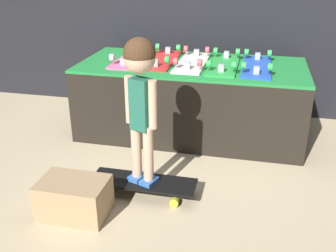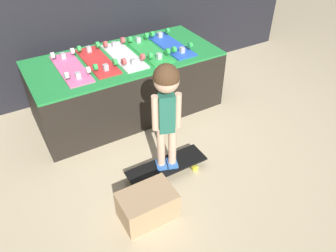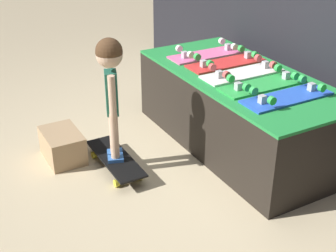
# 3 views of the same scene
# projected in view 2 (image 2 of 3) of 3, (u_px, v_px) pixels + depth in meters

# --- Properties ---
(ground_plane) EXTENTS (16.00, 16.00, 0.00)m
(ground_plane) POSITION_uv_depth(u_px,v_px,m) (153.00, 137.00, 2.94)
(ground_plane) COLOR beige
(display_rack) EXTENTS (1.72, 0.80, 0.57)m
(display_rack) POSITION_uv_depth(u_px,v_px,m) (126.00, 84.00, 3.13)
(display_rack) COLOR black
(display_rack) RESTS_ON ground_plane
(skateboard_pink_on_rack) EXTENTS (0.21, 0.63, 0.09)m
(skateboard_pink_on_rack) POSITION_uv_depth(u_px,v_px,m) (71.00, 67.00, 2.75)
(skateboard_pink_on_rack) COLOR pink
(skateboard_pink_on_rack) RESTS_ON display_rack
(skateboard_red_on_rack) EXTENTS (0.21, 0.63, 0.09)m
(skateboard_red_on_rack) POSITION_uv_depth(u_px,v_px,m) (97.00, 60.00, 2.86)
(skateboard_red_on_rack) COLOR red
(skateboard_red_on_rack) RESTS_ON display_rack
(skateboard_white_on_rack) EXTENTS (0.21, 0.63, 0.09)m
(skateboard_white_on_rack) POSITION_uv_depth(u_px,v_px,m) (124.00, 55.00, 2.94)
(skateboard_white_on_rack) COLOR white
(skateboard_white_on_rack) RESTS_ON display_rack
(skateboard_green_on_rack) EXTENTS (0.21, 0.63, 0.09)m
(skateboard_green_on_rack) POSITION_uv_depth(u_px,v_px,m) (148.00, 50.00, 3.03)
(skateboard_green_on_rack) COLOR green
(skateboard_green_on_rack) RESTS_ON display_rack
(skateboard_blue_on_rack) EXTENTS (0.21, 0.63, 0.09)m
(skateboard_blue_on_rack) POSITION_uv_depth(u_px,v_px,m) (170.00, 44.00, 3.13)
(skateboard_blue_on_rack) COLOR blue
(skateboard_blue_on_rack) RESTS_ON display_rack
(skateboard_on_floor) EXTENTS (0.64, 0.20, 0.09)m
(skateboard_on_floor) POSITION_uv_depth(u_px,v_px,m) (167.00, 167.00, 2.54)
(skateboard_on_floor) COLOR black
(skateboard_on_floor) RESTS_ON ground_plane
(child) EXTENTS (0.20, 0.17, 0.86)m
(child) POSITION_uv_depth(u_px,v_px,m) (166.00, 100.00, 2.17)
(child) COLOR #3870C6
(child) RESTS_ON skateboard_on_floor
(storage_box) EXTENTS (0.37, 0.25, 0.21)m
(storage_box) POSITION_uv_depth(u_px,v_px,m) (147.00, 205.00, 2.21)
(storage_box) COLOR tan
(storage_box) RESTS_ON ground_plane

